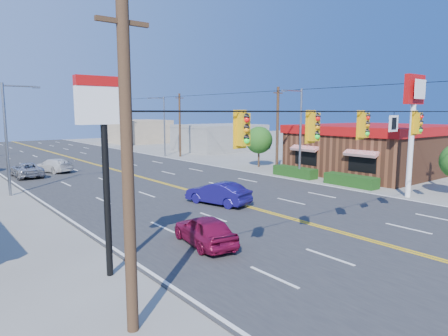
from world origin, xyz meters
TOP-DOWN VIEW (x-y plane):
  - ground at (0.00, 0.00)m, footprint 160.00×160.00m
  - road at (0.00, 20.00)m, footprint 20.00×120.00m
  - signal_span at (-0.12, 0.00)m, footprint 24.32×0.34m
  - kfc at (19.90, 12.00)m, footprint 16.30×12.40m
  - kfc_pylon at (11.00, 4.00)m, footprint 2.20×0.36m
  - pizza_hut_sign at (-11.00, 4.00)m, footprint 1.90×0.30m
  - streetlight_se at (10.79, 14.00)m, footprint 2.55×0.25m
  - streetlight_ne at (10.79, 38.00)m, footprint 2.55×0.25m
  - streetlight_sw at (-10.79, 22.00)m, footprint 2.55×0.25m
  - utility_pole_near at (12.20, 18.00)m, footprint 0.28×0.28m
  - utility_pole_mid at (12.20, 36.00)m, footprint 0.28×0.28m
  - utility_pole_far at (12.20, 54.00)m, footprint 0.28×0.28m
  - tree_kfc_rear at (13.50, 22.00)m, footprint 2.94×2.94m
  - bld_east_mid at (22.00, 40.00)m, footprint 12.00×10.00m
  - bld_east_far at (19.00, 62.00)m, footprint 10.00×10.00m
  - car_magenta at (-6.37, 4.44)m, footprint 2.25×4.23m
  - car_blue at (-1.06, 10.38)m, footprint 2.62×4.65m
  - car_white at (-5.39, 31.54)m, footprint 3.27×4.95m
  - car_silver at (-8.19, 29.91)m, footprint 2.25×4.80m

SIDE VIEW (x-z plane):
  - ground at x=0.00m, z-range 0.00..0.00m
  - road at x=0.00m, z-range 0.00..0.06m
  - car_silver at x=-8.19m, z-range 0.00..1.33m
  - car_white at x=-5.39m, z-range 0.00..1.33m
  - car_magenta at x=-6.37m, z-range 0.00..1.37m
  - car_blue at x=-1.06m, z-range 0.00..1.45m
  - bld_east_mid at x=22.00m, z-range 0.00..4.00m
  - bld_east_far at x=19.00m, z-range 0.00..4.40m
  - kfc at x=19.90m, z-range 0.03..4.73m
  - tree_kfc_rear at x=13.50m, z-range 0.73..5.14m
  - utility_pole_near at x=12.20m, z-range 0.00..8.40m
  - utility_pole_mid at x=12.20m, z-range 0.00..8.40m
  - utility_pole_far at x=12.20m, z-range 0.00..8.40m
  - streetlight_se at x=10.79m, z-range 0.51..8.51m
  - streetlight_ne at x=10.79m, z-range 0.51..8.51m
  - streetlight_sw at x=-10.79m, z-range 0.51..8.51m
  - signal_span at x=-0.12m, z-range 0.39..9.39m
  - pizza_hut_sign at x=-11.00m, z-range 1.76..8.61m
  - kfc_pylon at x=11.00m, z-range 1.79..10.29m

